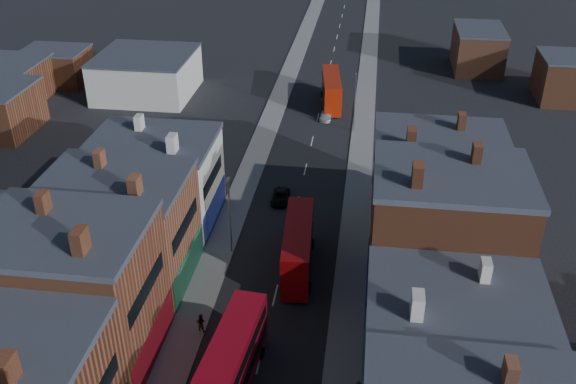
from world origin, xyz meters
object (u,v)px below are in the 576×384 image
(ped_1, at_px, (201,323))
(car_2, at_px, (280,197))
(bus_0, at_px, (231,363))
(bus_1, at_px, (298,247))
(bus_2, at_px, (331,90))
(car_3, at_px, (326,115))

(ped_1, bearing_deg, car_2, -88.66)
(bus_0, height_order, bus_1, bus_0)
(bus_0, bearing_deg, bus_2, 92.38)
(car_2, bearing_deg, bus_1, -75.74)
(bus_0, height_order, car_2, bus_0)
(car_2, xyz_separation_m, ped_1, (-3.38, -21.65, 0.40))
(bus_1, relative_size, bus_2, 1.00)
(car_2, bearing_deg, ped_1, -100.43)
(bus_1, bearing_deg, bus_2, 86.38)
(bus_0, xyz_separation_m, car_3, (2.70, 50.86, -2.01))
(bus_1, height_order, ped_1, bus_1)
(bus_2, bearing_deg, car_2, -104.06)
(bus_1, xyz_separation_m, car_3, (-0.30, 35.56, -1.94))
(bus_2, height_order, car_2, bus_2)
(bus_2, xyz_separation_m, car_3, (-0.30, -4.86, -1.91))
(car_2, xyz_separation_m, car_3, (3.12, 23.48, 0.02))
(bus_1, xyz_separation_m, ped_1, (-6.80, -9.57, -1.56))
(bus_1, xyz_separation_m, car_2, (-3.42, 12.08, -1.95))
(bus_0, height_order, ped_1, bus_0)
(car_2, distance_m, ped_1, 21.92)
(bus_1, bearing_deg, bus_0, -104.71)
(bus_0, distance_m, car_2, 27.47)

